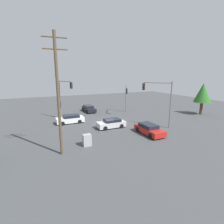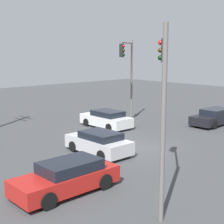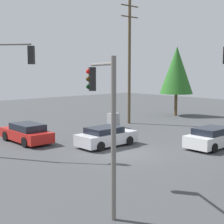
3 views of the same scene
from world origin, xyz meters
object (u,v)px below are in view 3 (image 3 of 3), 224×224
at_px(sedan_silver, 106,137).
at_px(electrical_cabinet, 113,121).
at_px(sedan_red, 27,133).
at_px(sedan_white, 213,138).
at_px(traffic_signal_cross, 103,103).

xyz_separation_m(sedan_silver, electrical_cabinet, (5.31, 5.03, 0.01)).
distance_m(sedan_silver, electrical_cabinet, 7.31).
distance_m(sedan_red, sedan_silver, 5.88).
distance_m(sedan_white, electrical_cabinet, 10.18).
xyz_separation_m(sedan_red, sedan_silver, (3.43, -4.77, -0.02)).
bearing_deg(electrical_cabinet, sedan_red, -178.35).
relative_size(sedan_red, sedan_white, 1.06).
relative_size(sedan_silver, electrical_cabinet, 3.17).
bearing_deg(sedan_red, traffic_signal_cross, -104.96).
bearing_deg(electrical_cabinet, traffic_signal_cross, -134.01).
bearing_deg(electrical_cabinet, sedan_silver, -136.59).
relative_size(sedan_silver, traffic_signal_cross, 0.75).
distance_m(sedan_red, electrical_cabinet, 8.75).
xyz_separation_m(sedan_red, electrical_cabinet, (8.74, 0.25, -0.01)).
xyz_separation_m(sedan_silver, sedan_white, (5.07, -5.15, 0.01)).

